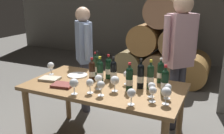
% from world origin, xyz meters
% --- Properties ---
extents(cellar_back_wall, '(10.00, 0.24, 2.80)m').
position_xyz_m(cellar_back_wall, '(0.00, 4.20, 1.40)').
color(cellar_back_wall, slate).
rests_on(cellar_back_wall, ground_plane).
extents(barrel_stack, '(1.86, 0.90, 1.69)m').
position_xyz_m(barrel_stack, '(0.00, 2.60, 0.66)').
color(barrel_stack, olive).
rests_on(barrel_stack, ground_plane).
extents(dining_table, '(1.70, 0.90, 0.76)m').
position_xyz_m(dining_table, '(0.00, 0.00, 0.67)').
color(dining_table, olive).
rests_on(dining_table, ground_plane).
extents(wine_bottle_0, '(0.07, 0.07, 0.29)m').
position_xyz_m(wine_bottle_0, '(0.05, 0.13, 0.89)').
color(wine_bottle_0, black).
rests_on(wine_bottle_0, dining_table).
extents(wine_bottle_1, '(0.07, 0.07, 0.31)m').
position_xyz_m(wine_bottle_1, '(0.48, 0.11, 0.89)').
color(wine_bottle_1, '#19381E').
rests_on(wine_bottle_1, dining_table).
extents(wine_bottle_2, '(0.07, 0.07, 0.29)m').
position_xyz_m(wine_bottle_2, '(-0.05, 0.21, 0.88)').
color(wine_bottle_2, black).
rests_on(wine_bottle_2, dining_table).
extents(wine_bottle_3, '(0.07, 0.07, 0.30)m').
position_xyz_m(wine_bottle_3, '(-0.07, 0.03, 0.89)').
color(wine_bottle_3, black).
rests_on(wine_bottle_3, dining_table).
extents(wine_bottle_4, '(0.07, 0.07, 0.31)m').
position_xyz_m(wine_bottle_4, '(-0.20, 0.21, 0.90)').
color(wine_bottle_4, '#19381E').
rests_on(wine_bottle_4, dining_table).
extents(wine_bottle_5, '(0.07, 0.07, 0.27)m').
position_xyz_m(wine_bottle_5, '(-0.27, 0.31, 0.88)').
color(wine_bottle_5, black).
rests_on(wine_bottle_5, dining_table).
extents(wine_bottle_6, '(0.07, 0.07, 0.28)m').
position_xyz_m(wine_bottle_6, '(0.53, 0.34, 0.88)').
color(wine_bottle_6, black).
rests_on(wine_bottle_6, dining_table).
extents(wine_bottle_7, '(0.07, 0.07, 0.32)m').
position_xyz_m(wine_bottle_7, '(0.38, 0.08, 0.90)').
color(wine_bottle_7, black).
rests_on(wine_bottle_7, dining_table).
extents(wine_bottle_8, '(0.07, 0.07, 0.30)m').
position_xyz_m(wine_bottle_8, '(0.65, 0.02, 0.89)').
color(wine_bottle_8, black).
rests_on(wine_bottle_8, dining_table).
extents(wine_bottle_9, '(0.07, 0.07, 0.30)m').
position_xyz_m(wine_bottle_9, '(0.30, -0.04, 0.89)').
color(wine_bottle_9, black).
rests_on(wine_bottle_9, dining_table).
extents(wine_bottle_10, '(0.07, 0.07, 0.27)m').
position_xyz_m(wine_bottle_10, '(-0.19, 0.06, 0.88)').
color(wine_bottle_10, black).
rests_on(wine_bottle_10, dining_table).
extents(wine_glass_0, '(0.08, 0.08, 0.16)m').
position_xyz_m(wine_glass_0, '(-0.00, -0.13, 0.87)').
color(wine_glass_0, white).
rests_on(wine_glass_0, dining_table).
extents(wine_glass_1, '(0.08, 0.08, 0.15)m').
position_xyz_m(wine_glass_1, '(-0.02, -0.26, 0.87)').
color(wine_glass_1, white).
rests_on(wine_glass_1, dining_table).
extents(wine_glass_2, '(0.09, 0.09, 0.16)m').
position_xyz_m(wine_glass_2, '(-0.15, -0.36, 0.87)').
color(wine_glass_2, white).
rests_on(wine_glass_2, dining_table).
extents(wine_glass_3, '(0.08, 0.08, 0.15)m').
position_xyz_m(wine_glass_3, '(0.21, 0.13, 0.87)').
color(wine_glass_3, white).
rests_on(wine_glass_3, dining_table).
extents(wine_glass_4, '(0.08, 0.08, 0.15)m').
position_xyz_m(wine_glass_4, '(0.10, -0.28, 0.87)').
color(wine_glass_4, white).
rests_on(wine_glass_4, dining_table).
extents(wine_glass_5, '(0.09, 0.09, 0.16)m').
position_xyz_m(wine_glass_5, '(0.18, -0.12, 0.88)').
color(wine_glass_5, white).
rests_on(wine_glass_5, dining_table).
extents(wine_glass_6, '(0.09, 0.09, 0.16)m').
position_xyz_m(wine_glass_6, '(0.72, -0.21, 0.88)').
color(wine_glass_6, white).
rests_on(wine_glass_6, dining_table).
extents(wine_glass_7, '(0.07, 0.07, 0.15)m').
position_xyz_m(wine_glass_7, '(0.56, -0.10, 0.87)').
color(wine_glass_7, white).
rests_on(wine_glass_7, dining_table).
extents(wine_glass_8, '(0.08, 0.08, 0.15)m').
position_xyz_m(wine_glass_8, '(0.70, -0.08, 0.87)').
color(wine_glass_8, white).
rests_on(wine_glass_8, dining_table).
extents(wine_glass_9, '(0.08, 0.08, 0.16)m').
position_xyz_m(wine_glass_9, '(-0.75, 0.05, 0.87)').
color(wine_glass_9, white).
rests_on(wine_glass_9, dining_table).
extents(wine_glass_10, '(0.08, 0.08, 0.15)m').
position_xyz_m(wine_glass_10, '(0.44, -0.35, 0.87)').
color(wine_glass_10, white).
rests_on(wine_glass_10, dining_table).
extents(wine_glass_11, '(0.07, 0.07, 0.15)m').
position_xyz_m(wine_glass_11, '(0.60, -0.20, 0.86)').
color(wine_glass_11, white).
rests_on(wine_glass_11, dining_table).
extents(tasting_notebook, '(0.24, 0.19, 0.03)m').
position_xyz_m(tasting_notebook, '(-0.64, -0.12, 0.77)').
color(tasting_notebook, '#B2A893').
rests_on(tasting_notebook, dining_table).
extents(leather_ledger, '(0.24, 0.19, 0.03)m').
position_xyz_m(leather_ledger, '(-0.39, -0.23, 0.77)').
color(leather_ledger, brown).
rests_on(leather_ledger, dining_table).
extents(serving_plate, '(0.24, 0.24, 0.01)m').
position_xyz_m(serving_plate, '(-0.43, 0.14, 0.77)').
color(serving_plate, white).
rests_on(serving_plate, dining_table).
extents(sommelier_presenting, '(0.35, 0.39, 1.72)m').
position_xyz_m(sommelier_presenting, '(0.65, 0.75, 1.04)').
color(sommelier_presenting, '#383842').
rests_on(sommelier_presenting, ground_plane).
extents(taster_seated_left, '(0.37, 0.38, 1.54)m').
position_xyz_m(taster_seated_left, '(-0.69, 0.72, 0.92)').
color(taster_seated_left, '#383842').
rests_on(taster_seated_left, ground_plane).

